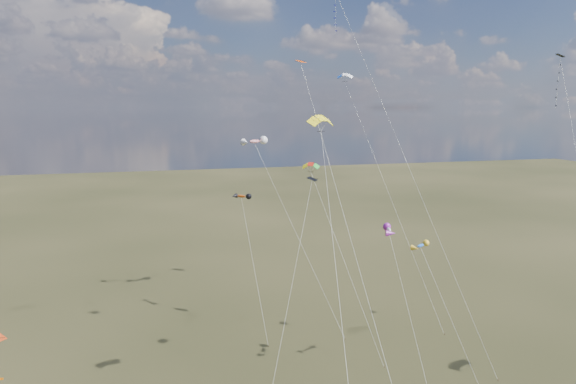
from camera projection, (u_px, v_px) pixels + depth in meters
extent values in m
cube|color=black|center=(560.00, 55.00, 51.33)|extent=(1.00, 1.04, 0.36)
cylinder|color=silver|center=(409.00, 168.00, 57.80)|extent=(10.44, 21.35, 41.65)
cube|color=#332316|center=(498.00, 380.00, 52.35)|extent=(0.10, 0.10, 0.12)
cube|color=black|center=(312.00, 179.00, 51.93)|extent=(1.29, 1.30, 0.34)
cylinder|color=silver|center=(290.00, 293.00, 48.38)|extent=(7.10, 9.05, 20.41)
cube|color=#E64300|center=(301.00, 61.00, 54.95)|extent=(1.30, 1.28, 0.32)
cylinder|color=silver|center=(349.00, 232.00, 47.35)|extent=(2.90, 22.28, 32.45)
cylinder|color=silver|center=(341.00, 309.00, 36.66)|extent=(2.98, 18.51, 26.67)
cylinder|color=silver|center=(391.00, 194.00, 68.27)|extent=(6.53, 18.43, 32.23)
cube|color=#332316|center=(444.00, 334.00, 62.94)|extent=(0.10, 0.10, 0.12)
cylinder|color=silver|center=(346.00, 260.00, 58.13)|extent=(4.85, 11.46, 20.87)
cube|color=#332316|center=(384.00, 367.00, 54.98)|extent=(0.10, 0.10, 0.12)
ellipsoid|color=#CC4A10|center=(241.00, 196.00, 66.05)|extent=(2.38, 2.44, 0.83)
cylinder|color=silver|center=(254.00, 268.00, 62.92)|extent=(1.30, 9.70, 16.27)
cube|color=#332316|center=(268.00, 346.00, 59.79)|extent=(0.10, 0.10, 0.12)
ellipsoid|color=silver|center=(389.00, 230.00, 51.90)|extent=(1.50, 2.62, 0.85)
cylinder|color=silver|center=(411.00, 321.00, 48.38)|extent=(0.29, 10.09, 15.34)
ellipsoid|color=red|center=(255.00, 141.00, 72.46)|extent=(3.46, 2.21, 1.35)
cylinder|color=silver|center=(296.00, 232.00, 67.04)|extent=(7.46, 17.27, 22.84)
cube|color=#332316|center=(345.00, 339.00, 61.62)|extent=(0.10, 0.10, 0.12)
ellipsoid|color=blue|center=(421.00, 246.00, 52.86)|extent=(2.32, 1.74, 0.80)
cylinder|color=silver|center=(453.00, 322.00, 50.35)|extent=(2.94, 8.38, 13.49)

